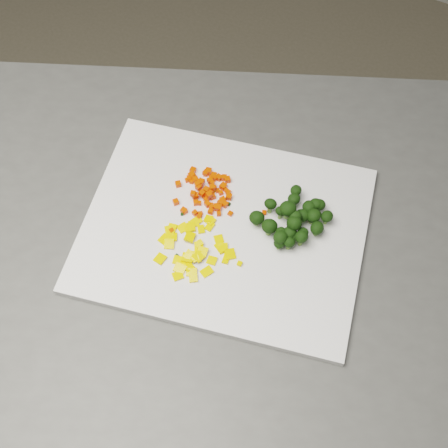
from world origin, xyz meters
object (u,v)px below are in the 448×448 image
at_px(pepper_pile, 195,247).
at_px(broccoli_pile, 294,215).
at_px(counter_block, 224,344).
at_px(cutting_board, 224,229).
at_px(carrot_pile, 203,189).

distance_m(pepper_pile, broccoli_pile, 0.15).
xyz_separation_m(counter_block, cutting_board, (-0.01, 0.02, 0.46)).
bearing_deg(pepper_pile, counter_block, 46.07).
bearing_deg(cutting_board, pepper_pile, -113.85).
bearing_deg(broccoli_pile, carrot_pile, -176.21).
bearing_deg(cutting_board, broccoli_pile, 29.57).
relative_size(counter_block, broccoli_pile, 8.90).
bearing_deg(carrot_pile, broccoli_pile, 3.79).
xyz_separation_m(carrot_pile, broccoli_pile, (0.14, 0.01, 0.01)).
xyz_separation_m(counter_block, broccoli_pile, (0.08, 0.07, 0.49)).
relative_size(cutting_board, pepper_pile, 3.88).
xyz_separation_m(cutting_board, pepper_pile, (-0.02, -0.05, 0.01)).
bearing_deg(broccoli_pile, pepper_pile, -137.60).
bearing_deg(counter_block, pepper_pile, -133.93).
relative_size(carrot_pile, pepper_pile, 0.86).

